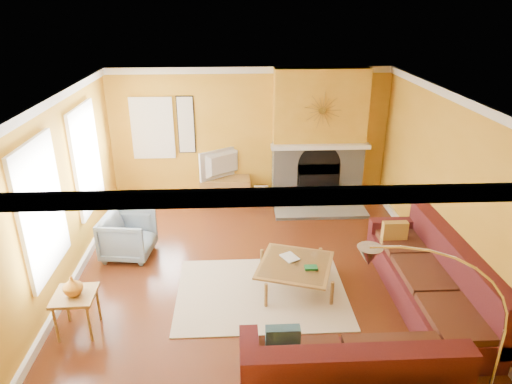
{
  "coord_description": "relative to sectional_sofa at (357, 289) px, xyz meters",
  "views": [
    {
      "loc": [
        -0.32,
        -5.8,
        3.89
      ],
      "look_at": [
        -0.01,
        0.4,
        1.24
      ],
      "focal_mm": 32.0,
      "sensor_mm": 36.0,
      "label": 1
    }
  ],
  "objects": [
    {
      "name": "floor",
      "position": [
        -1.22,
        0.98,
        -0.46
      ],
      "size": [
        5.5,
        6.0,
        0.02
      ],
      "primitive_type": "cube",
      "color": "brown",
      "rests_on": "ground"
    },
    {
      "name": "ceiling",
      "position": [
        -1.22,
        0.98,
        2.26
      ],
      "size": [
        5.5,
        6.0,
        0.02
      ],
      "primitive_type": "cube",
      "color": "white",
      "rests_on": "ground"
    },
    {
      "name": "wall_back",
      "position": [
        -1.22,
        3.99,
        0.9
      ],
      "size": [
        5.5,
        0.02,
        2.7
      ],
      "primitive_type": "cube",
      "color": "gold",
      "rests_on": "ground"
    },
    {
      "name": "wall_front",
      "position": [
        -1.22,
        -2.03,
        0.9
      ],
      "size": [
        5.5,
        0.02,
        2.7
      ],
      "primitive_type": "cube",
      "color": "gold",
      "rests_on": "ground"
    },
    {
      "name": "wall_left",
      "position": [
        -3.98,
        0.98,
        0.9
      ],
      "size": [
        0.02,
        6.0,
        2.7
      ],
      "primitive_type": "cube",
      "color": "gold",
      "rests_on": "ground"
    },
    {
      "name": "wall_right",
      "position": [
        1.54,
        0.98,
        0.9
      ],
      "size": [
        0.02,
        6.0,
        2.7
      ],
      "primitive_type": "cube",
      "color": "gold",
      "rests_on": "ground"
    },
    {
      "name": "baseboard",
      "position": [
        -1.22,
        0.98,
        -0.39
      ],
      "size": [
        5.5,
        6.0,
        0.12
      ],
      "primitive_type": null,
      "color": "white",
      "rests_on": "floor"
    },
    {
      "name": "crown_molding",
      "position": [
        -1.22,
        0.98,
        2.19
      ],
      "size": [
        5.5,
        6.0,
        0.12
      ],
      "primitive_type": null,
      "color": "white",
      "rests_on": "ceiling"
    },
    {
      "name": "window_left_near",
      "position": [
        -3.94,
        2.28,
        1.05
      ],
      "size": [
        0.06,
        1.22,
        1.72
      ],
      "primitive_type": "cube",
      "color": "white",
      "rests_on": "wall_left"
    },
    {
      "name": "window_left_far",
      "position": [
        -3.94,
        0.38,
        1.05
      ],
      "size": [
        0.06,
        1.22,
        1.72
      ],
      "primitive_type": "cube",
      "color": "white",
      "rests_on": "wall_left"
    },
    {
      "name": "window_back",
      "position": [
        -3.12,
        3.94,
        1.1
      ],
      "size": [
        0.82,
        0.06,
        1.22
      ],
      "primitive_type": "cube",
      "color": "white",
      "rests_on": "wall_back"
    },
    {
      "name": "wall_art",
      "position": [
        -2.47,
        3.95,
        1.15
      ],
      "size": [
        0.34,
        0.04,
        1.14
      ],
      "primitive_type": "cube",
      "color": "white",
      "rests_on": "wall_back"
    },
    {
      "name": "fireplace",
      "position": [
        0.13,
        3.78,
        0.9
      ],
      "size": [
        1.8,
        0.4,
        2.7
      ],
      "primitive_type": null,
      "color": "gray",
      "rests_on": "floor"
    },
    {
      "name": "mantel",
      "position": [
        0.13,
        3.54,
        0.8
      ],
      "size": [
        1.92,
        0.22,
        0.08
      ],
      "primitive_type": "cube",
      "color": "white",
      "rests_on": "fireplace"
    },
    {
      "name": "hearth",
      "position": [
        0.13,
        3.23,
        -0.42
      ],
      "size": [
        1.8,
        0.7,
        0.06
      ],
      "primitive_type": "cube",
      "color": "gray",
      "rests_on": "floor"
    },
    {
      "name": "sunburst",
      "position": [
        0.13,
        3.55,
        1.5
      ],
      "size": [
        0.7,
        0.04,
        0.7
      ],
      "primitive_type": null,
      "color": "olive",
      "rests_on": "fireplace"
    },
    {
      "name": "rug",
      "position": [
        -1.19,
        0.6,
        -0.44
      ],
      "size": [
        2.4,
        1.8,
        0.02
      ],
      "primitive_type": "cube",
      "color": "beige",
      "rests_on": "floor"
    },
    {
      "name": "sectional_sofa",
      "position": [
        0.0,
        0.0,
        0.0
      ],
      "size": [
        3.05,
        3.44,
        0.9
      ],
      "primitive_type": null,
      "color": "#531A1F",
      "rests_on": "floor"
    },
    {
      "name": "coffee_table",
      "position": [
        -0.7,
        0.73,
        -0.25
      ],
      "size": [
        1.26,
        1.26,
        0.4
      ],
      "primitive_type": null,
      "rotation": [
        0.0,
        0.0,
        -0.32
      ],
      "color": "white",
      "rests_on": "floor"
    },
    {
      "name": "media_console",
      "position": [
        -1.74,
        3.75,
        -0.17
      ],
      "size": [
        1.0,
        0.45,
        0.55
      ],
      "primitive_type": "cube",
      "color": "olive",
      "rests_on": "floor"
    },
    {
      "name": "tv",
      "position": [
        -1.74,
        3.75,
        0.39
      ],
      "size": [
        0.91,
        0.7,
        0.59
      ],
      "primitive_type": "imported",
      "rotation": [
        0.0,
        0.0,
        3.75
      ],
      "color": "black",
      "rests_on": "media_console"
    },
    {
      "name": "subwoofer",
      "position": [
        -1.0,
        3.79,
        -0.3
      ],
      "size": [
        0.3,
        0.3,
        0.3
      ],
      "primitive_type": "cube",
      "color": "white",
      "rests_on": "floor"
    },
    {
      "name": "armchair",
      "position": [
        -3.28,
        1.76,
        -0.1
      ],
      "size": [
        0.87,
        0.85,
        0.71
      ],
      "primitive_type": "imported",
      "rotation": [
        0.0,
        0.0,
        1.44
      ],
      "color": "gray",
      "rests_on": "floor"
    },
    {
      "name": "side_table",
      "position": [
        -3.53,
        -0.08,
        -0.17
      ],
      "size": [
        0.51,
        0.51,
        0.55
      ],
      "primitive_type": null,
      "rotation": [
        0.0,
        0.0,
        0.03
      ],
      "color": "olive",
      "rests_on": "floor"
    },
    {
      "name": "vase",
      "position": [
        -3.53,
        -0.08,
        0.22
      ],
      "size": [
        0.25,
        0.25,
        0.25
      ],
      "primitive_type": "imported",
      "rotation": [
        0.0,
        0.0,
        0.06
      ],
      "color": "#C6791D",
      "rests_on": "side_table"
    },
    {
      "name": "book",
      "position": [
        -0.85,
        0.83,
        -0.04
      ],
      "size": [
        0.3,
        0.33,
        0.03
      ],
      "primitive_type": "imported",
      "rotation": [
        0.0,
        0.0,
        0.48
      ],
      "color": "white",
      "rests_on": "coffee_table"
    },
    {
      "name": "arc_lamp",
      "position": [
        0.16,
        -1.82,
        0.61
      ],
      "size": [
        1.35,
        0.36,
        2.12
      ],
      "primitive_type": null,
      "color": "silver",
      "rests_on": "floor"
    }
  ]
}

